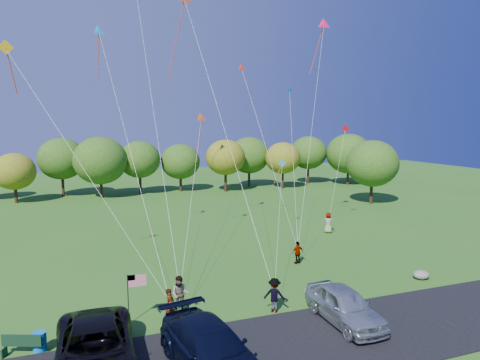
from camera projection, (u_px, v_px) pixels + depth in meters
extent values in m
plane|color=#2D601B|center=(248.00, 310.00, 21.59)|extent=(140.00, 140.00, 0.00)
cube|color=black|center=(282.00, 348.00, 17.86)|extent=(44.00, 6.00, 0.06)
cylinder|color=#352313|center=(17.00, 190.00, 52.41)|extent=(0.36, 0.36, 2.52)
ellipsoid|color=#336A1A|center=(16.00, 167.00, 52.04)|extent=(4.82, 4.82, 4.34)
cylinder|color=#352313|center=(59.00, 189.00, 52.55)|extent=(0.36, 0.36, 2.74)
ellipsoid|color=#336A1A|center=(58.00, 164.00, 52.14)|extent=(5.41, 5.41, 4.87)
cylinder|color=#352313|center=(109.00, 185.00, 56.76)|extent=(0.36, 0.36, 2.41)
ellipsoid|color=#336A1A|center=(108.00, 160.00, 56.31)|extent=(6.82, 6.82, 6.14)
cylinder|color=#352313|center=(140.00, 185.00, 56.35)|extent=(0.36, 0.36, 2.53)
ellipsoid|color=#255015|center=(139.00, 163.00, 55.97)|extent=(5.05, 5.05, 4.55)
cylinder|color=#352313|center=(179.00, 180.00, 59.04)|extent=(0.36, 0.36, 3.11)
ellipsoid|color=#336A1A|center=(178.00, 154.00, 58.56)|extent=(6.34, 6.34, 5.70)
cylinder|color=#352313|center=(219.00, 181.00, 58.81)|extent=(0.36, 0.36, 3.12)
ellipsoid|color=#336A1A|center=(219.00, 158.00, 58.40)|extent=(4.88, 4.88, 4.39)
cylinder|color=#352313|center=(250.00, 179.00, 61.87)|extent=(0.36, 0.36, 2.80)
ellipsoid|color=#255015|center=(250.00, 154.00, 61.39)|extent=(6.92, 6.92, 6.23)
cylinder|color=#352313|center=(287.00, 178.00, 63.46)|extent=(0.36, 0.36, 2.78)
ellipsoid|color=#336A1A|center=(287.00, 155.00, 63.02)|extent=(6.02, 6.02, 5.42)
cylinder|color=#352313|center=(312.00, 178.00, 64.81)|extent=(0.36, 0.36, 2.31)
ellipsoid|color=#255015|center=(313.00, 155.00, 64.36)|extent=(6.95, 6.95, 6.25)
cylinder|color=#352313|center=(336.00, 175.00, 66.97)|extent=(0.36, 0.36, 2.57)
ellipsoid|color=#336A1A|center=(337.00, 157.00, 66.59)|extent=(4.98, 4.98, 4.48)
cylinder|color=#352313|center=(372.00, 173.00, 67.81)|extent=(0.36, 0.36, 2.96)
ellipsoid|color=#336A1A|center=(373.00, 152.00, 67.36)|extent=(6.12, 6.12, 5.51)
cylinder|color=#352313|center=(371.00, 192.00, 50.05)|extent=(0.36, 0.36, 2.80)
ellipsoid|color=#255015|center=(372.00, 163.00, 49.61)|extent=(6.00, 6.00, 5.40)
imported|color=black|center=(95.00, 350.00, 15.98)|extent=(3.07, 6.44, 1.77)
imported|color=black|center=(211.00, 349.00, 16.09)|extent=(3.47, 6.32, 1.74)
imported|color=#ACB2B7|center=(345.00, 305.00, 20.05)|extent=(1.96, 4.84, 1.65)
imported|color=#4C4C59|center=(170.00, 305.00, 20.22)|extent=(0.67, 0.71, 1.62)
imported|color=#4C4C59|center=(180.00, 294.00, 21.29)|extent=(1.10, 0.99, 1.84)
imported|color=#4C4C59|center=(274.00, 295.00, 21.30)|extent=(1.29, 1.15, 1.74)
imported|color=#4C4C59|center=(298.00, 253.00, 28.64)|extent=(0.94, 0.48, 1.53)
imported|color=#4C4C59|center=(328.00, 223.00, 36.70)|extent=(1.04, 0.96, 1.78)
cube|color=#12321A|center=(22.00, 345.00, 17.44)|extent=(1.56, 0.68, 0.05)
cube|color=#12321A|center=(21.00, 341.00, 17.26)|extent=(1.54, 0.63, 0.50)
cube|color=#12321A|center=(4.00, 352.00, 17.24)|extent=(0.21, 0.41, 0.38)
cube|color=#12321A|center=(41.00, 346.00, 17.70)|extent=(0.21, 0.41, 0.38)
cylinder|color=blue|center=(40.00, 342.00, 17.66)|extent=(0.54, 0.54, 0.81)
cylinder|color=black|center=(128.00, 300.00, 19.91)|extent=(0.05, 0.05, 2.41)
cube|color=red|center=(137.00, 281.00, 19.95)|extent=(0.87, 0.58, 0.02)
cube|color=navy|center=(131.00, 278.00, 19.85)|extent=(0.35, 0.02, 0.27)
ellipsoid|color=gray|center=(314.00, 291.00, 23.41)|extent=(1.09, 0.85, 0.54)
ellipsoid|color=slate|center=(421.00, 275.00, 25.87)|extent=(1.02, 0.85, 0.53)
cone|color=blue|center=(99.00, 31.00, 29.17)|extent=(1.05, 0.75, 0.89)
cone|color=red|center=(242.00, 68.00, 34.61)|extent=(0.78, 0.48, 0.68)
cone|color=#CB0E44|center=(324.00, 24.00, 33.59)|extent=(1.18, 0.69, 1.04)
cube|color=red|center=(345.00, 128.00, 37.64)|extent=(0.55, 0.47, 0.67)
cube|color=#F0AD14|center=(6.00, 47.00, 21.96)|extent=(0.76, 0.24, 0.74)
cube|color=blue|center=(290.00, 90.00, 38.61)|extent=(0.59, 0.22, 0.57)
cone|color=#D0490E|center=(201.00, 118.00, 33.59)|extent=(0.99, 0.66, 0.85)
cube|color=#1C9AFF|center=(282.00, 163.00, 36.29)|extent=(0.61, 0.32, 0.65)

